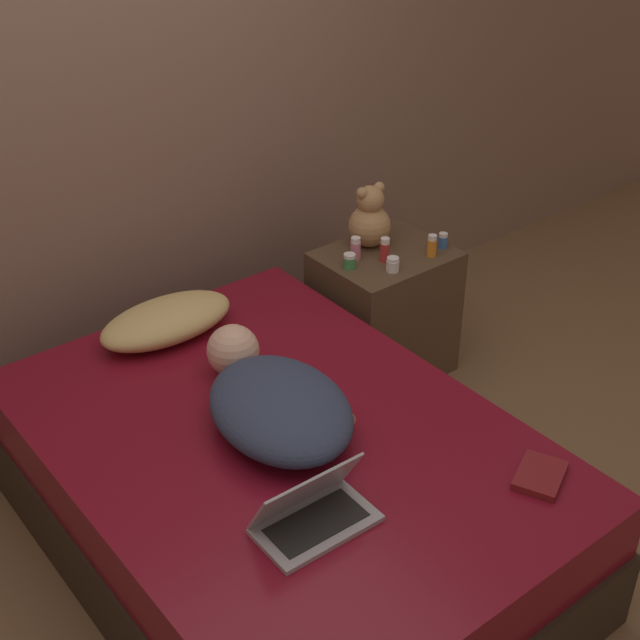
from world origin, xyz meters
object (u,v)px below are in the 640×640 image
object	(u,v)px
person_lying	(275,400)
teddy_bear	(370,219)
bottle_pink	(356,249)
bottle_white	(393,264)
bottle_green	(350,261)
bottle_orange	(432,246)
bottle_blue	(443,241)
pillow	(167,320)
laptop	(312,512)
bottle_red	(385,250)
book	(540,476)

from	to	relation	value
person_lying	teddy_bear	bearing A→B (deg)	43.75
teddy_bear	bottle_pink	xyz separation A→B (m)	(-0.13, -0.06, -0.07)
bottle_white	bottle_green	distance (m)	0.18
bottle_pink	bottle_orange	world-z (taller)	bottle_pink
bottle_green	bottle_blue	xyz separation A→B (m)	(0.43, -0.11, 0.00)
bottle_orange	pillow	bearing A→B (deg)	167.01
bottle_orange	bottle_pink	bearing A→B (deg)	146.68
laptop	bottle_red	size ratio (longest dim) A/B	3.34
pillow	teddy_bear	distance (m)	0.99
bottle_red	bottle_orange	distance (m)	0.21
laptop	pillow	bearing A→B (deg)	82.06
teddy_bear	bottle_blue	xyz separation A→B (m)	(0.23, -0.22, -0.09)
bottle_pink	bottle_blue	xyz separation A→B (m)	(0.36, -0.15, -0.01)
pillow	bottle_pink	size ratio (longest dim) A/B	5.39
bottle_green	bottle_blue	bearing A→B (deg)	-14.38
pillow	laptop	distance (m)	1.13
bottle_green	bottle_orange	xyz separation A→B (m)	(0.34, -0.13, 0.02)
book	bottle_white	bearing A→B (deg)	69.13
bottle_red	laptop	bearing A→B (deg)	-139.78
pillow	bottle_red	xyz separation A→B (m)	(0.94, -0.17, 0.07)
person_lying	laptop	bearing A→B (deg)	-103.50
teddy_bear	bottle_red	distance (m)	0.17
teddy_bear	book	world-z (taller)	teddy_bear
bottle_blue	book	size ratio (longest dim) A/B	0.31
person_lying	teddy_bear	size ratio (longest dim) A/B	2.81
bottle_orange	bottle_blue	bearing A→B (deg)	14.64
teddy_bear	bottle_pink	distance (m)	0.16
bottle_pink	bottle_white	bearing A→B (deg)	-73.88
pillow	bottle_blue	xyz separation A→B (m)	(1.21, -0.24, 0.05)
pillow	laptop	size ratio (longest dim) A/B	1.52
pillow	bottle_blue	world-z (taller)	bottle_blue
laptop	bottle_red	world-z (taller)	same
bottle_blue	bottle_pink	bearing A→B (deg)	156.81
laptop	teddy_bear	xyz separation A→B (m)	(1.16, 1.10, 0.16)
bottle_red	bottle_green	distance (m)	0.16
laptop	bottle_orange	xyz separation A→B (m)	(1.30, 0.86, 0.08)
bottle_green	bottle_blue	world-z (taller)	bottle_blue
bottle_green	bottle_orange	distance (m)	0.36
laptop	bottle_green	bearing A→B (deg)	46.96
bottle_white	bottle_blue	distance (m)	0.31
pillow	bottle_pink	xyz separation A→B (m)	(0.85, -0.08, 0.06)
person_lying	bottle_pink	bearing A→B (deg)	44.90
person_lying	laptop	distance (m)	0.48
bottle_white	bottle_pink	world-z (taller)	bottle_pink
bottle_white	bottle_green	xyz separation A→B (m)	(-0.12, 0.13, 0.00)
book	bottle_pink	bearing A→B (deg)	73.72
person_lying	bottle_blue	world-z (taller)	person_lying
laptop	bottle_blue	size ratio (longest dim) A/B	5.11
bottle_white	bottle_red	bearing A→B (deg)	69.02
pillow	bottle_white	xyz separation A→B (m)	(0.91, -0.26, 0.04)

